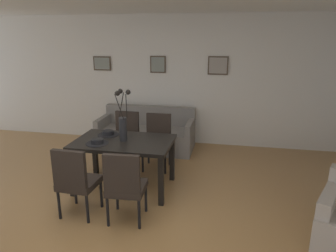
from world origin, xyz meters
name	(u,v)px	position (x,y,z in m)	size (l,w,h in m)	color
ground_plane	(111,225)	(0.00, 0.00, 0.00)	(9.00, 9.00, 0.00)	#A87A47
back_wall_panel	(166,80)	(0.00, 3.25, 1.30)	(9.00, 0.10, 2.60)	silver
dining_table	(124,146)	(-0.15, 0.98, 0.65)	(1.40, 0.90, 0.74)	black
dining_chair_near_left	(76,179)	(-0.47, 0.12, 0.51)	(0.46, 0.46, 0.92)	black
dining_chair_near_right	(125,136)	(-0.43, 1.86, 0.51)	(0.47, 0.47, 0.92)	black
dining_chair_far_left	(125,184)	(0.16, 0.11, 0.51)	(0.47, 0.47, 0.92)	black
dining_chair_far_right	(157,139)	(0.15, 1.82, 0.51)	(0.44, 0.44, 0.92)	black
centerpiece_vase	(123,121)	(-0.15, 0.98, 1.02)	(0.21, 0.23, 0.73)	#232326
placemat_near_left	(97,143)	(-0.46, 0.77, 0.74)	(0.32, 0.32, 0.01)	black
bowl_near_left	(97,141)	(-0.46, 0.77, 0.78)	(0.17, 0.17, 0.07)	black
placemat_near_right	(108,135)	(-0.46, 1.18, 0.74)	(0.32, 0.32, 0.01)	black
bowl_near_right	(108,132)	(-0.46, 1.18, 0.78)	(0.17, 0.17, 0.07)	black
sofa	(147,135)	(-0.28, 2.70, 0.28)	(1.86, 0.84, 0.80)	gray
framed_picture_left	(102,63)	(-1.35, 3.18, 1.63)	(0.38, 0.03, 0.29)	#473828
framed_picture_center	(158,64)	(-0.15, 3.18, 1.63)	(0.32, 0.03, 0.34)	#473828
framed_picture_right	(218,66)	(1.06, 3.18, 1.63)	(0.39, 0.03, 0.36)	#473828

